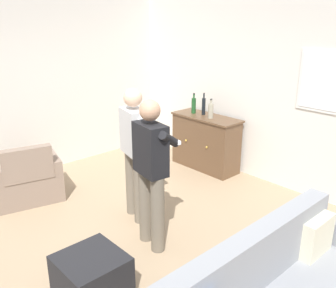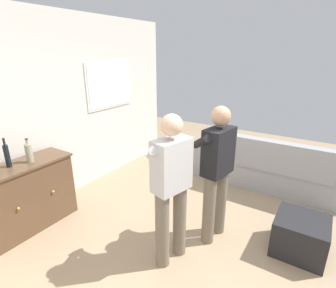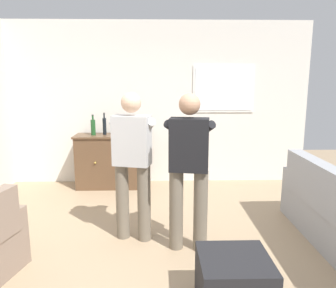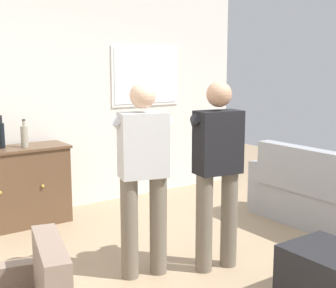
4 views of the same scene
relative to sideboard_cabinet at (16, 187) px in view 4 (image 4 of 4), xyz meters
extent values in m
plane|color=#9E8466|center=(0.82, -2.30, -0.45)|extent=(10.40, 10.40, 0.00)
cube|color=silver|center=(0.82, 0.36, 0.95)|extent=(5.20, 0.12, 2.80)
cube|color=silver|center=(1.94, 0.30, 1.20)|extent=(1.07, 0.02, 0.81)
cube|color=white|center=(1.94, 0.29, 1.20)|extent=(0.99, 0.03, 0.73)
cube|color=gray|center=(2.79, -1.22, -0.13)|extent=(0.55, 0.18, 0.64)
cube|color=beige|center=(2.72, -1.55, 0.15)|extent=(0.14, 0.40, 0.36)
cube|color=#7F6B5B|center=(-0.65, -2.78, 0.17)|extent=(0.29, 0.65, 0.45)
cube|color=brown|center=(0.00, 0.00, -0.02)|extent=(1.16, 0.44, 0.87)
cube|color=brown|center=(0.00, 0.00, 0.44)|extent=(1.20, 0.48, 0.03)
sphere|color=#B79338|center=(-0.23, -0.23, 0.03)|extent=(0.04, 0.04, 0.04)
sphere|color=#B79338|center=(0.23, -0.23, 0.03)|extent=(0.04, 0.04, 0.04)
cylinder|color=gray|center=(0.12, -0.04, 0.57)|extent=(0.08, 0.08, 0.24)
cylinder|color=gray|center=(0.12, -0.04, 0.72)|extent=(0.03, 0.03, 0.06)
cylinder|color=#262626|center=(0.12, -0.04, 0.76)|extent=(0.04, 0.04, 0.02)
cylinder|color=black|center=(-0.10, 0.04, 0.59)|extent=(0.06, 0.06, 0.28)
cylinder|color=black|center=(-0.10, 0.04, 0.76)|extent=(0.03, 0.03, 0.07)
cylinder|color=#262626|center=(-0.10, 0.04, 0.81)|extent=(0.03, 0.03, 0.02)
cube|color=black|center=(1.41, -3.10, -0.24)|extent=(0.56, 0.56, 0.44)
cylinder|color=#6B6051|center=(0.39, -1.86, -0.01)|extent=(0.15, 0.15, 0.88)
cylinder|color=#6B6051|center=(0.64, -1.93, -0.01)|extent=(0.15, 0.15, 0.88)
cube|color=#B7B7B7|center=(0.52, -1.90, 0.70)|extent=(0.44, 0.31, 0.55)
sphere|color=#D8AD8C|center=(0.52, -1.90, 1.12)|extent=(0.22, 0.22, 0.22)
cylinder|color=#B7B7B7|center=(0.45, -1.71, 0.81)|extent=(0.39, 0.35, 0.29)
cylinder|color=#B7B7B7|center=(0.67, -1.77, 0.81)|extent=(0.24, 0.44, 0.29)
cube|color=white|center=(0.60, -1.59, 0.73)|extent=(0.16, 0.08, 0.04)
cylinder|color=#6B6051|center=(1.00, -2.13, -0.01)|extent=(0.15, 0.15, 0.88)
cylinder|color=#6B6051|center=(1.25, -2.17, -0.01)|extent=(0.15, 0.15, 0.88)
cube|color=black|center=(1.13, -2.15, 0.70)|extent=(0.43, 0.28, 0.55)
sphere|color=tan|center=(1.13, -2.15, 1.12)|extent=(0.22, 0.22, 0.22)
cylinder|color=black|center=(1.04, -1.97, 0.81)|extent=(0.37, 0.37, 0.29)
cylinder|color=black|center=(1.26, -2.01, 0.81)|extent=(0.28, 0.43, 0.29)
cube|color=white|center=(1.18, -1.83, 0.73)|extent=(0.15, 0.06, 0.04)
camera|label=1|loc=(3.95, -4.50, 2.03)|focal=40.00mm
camera|label=2|loc=(-1.53, -3.15, 1.78)|focal=28.00mm
camera|label=3|loc=(0.83, -5.44, 1.35)|focal=35.00mm
camera|label=4|loc=(-1.53, -5.17, 1.38)|focal=50.00mm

